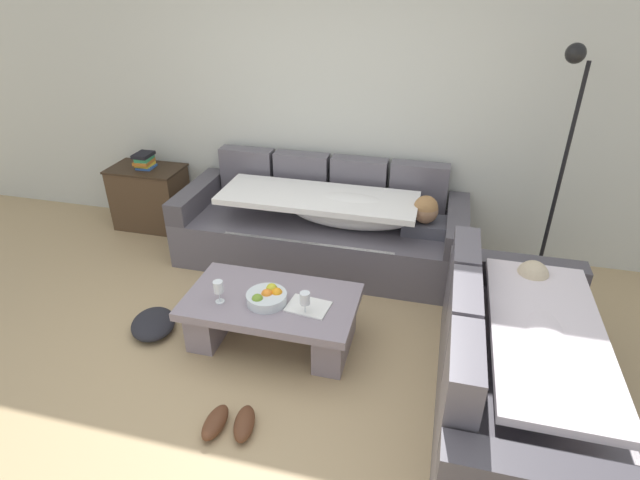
{
  "coord_description": "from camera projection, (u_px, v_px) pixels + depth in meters",
  "views": [
    {
      "loc": [
        1.07,
        -2.3,
        2.44
      ],
      "look_at": [
        0.23,
        1.0,
        0.55
      ],
      "focal_mm": 28.31,
      "sensor_mm": 36.0,
      "label": 1
    }
  ],
  "objects": [
    {
      "name": "side_cabinet",
      "position": [
        150.0,
        197.0,
        5.16
      ],
      "size": [
        0.72,
        0.44,
        0.64
      ],
      "color": "#473321",
      "rests_on": "ground_plane"
    },
    {
      "name": "crumpled_garment",
      "position": [
        153.0,
        324.0,
        3.77
      ],
      "size": [
        0.46,
        0.5,
        0.12
      ],
      "primitive_type": "ellipsoid",
      "rotation": [
        0.0,
        0.0,
        2.01
      ],
      "color": "#232328",
      "rests_on": "ground_plane"
    },
    {
      "name": "open_magazine",
      "position": [
        308.0,
        306.0,
        3.42
      ],
      "size": [
        0.3,
        0.24,
        0.01
      ],
      "primitive_type": "cube",
      "rotation": [
        0.0,
        0.0,
        -0.12
      ],
      "color": "white",
      "rests_on": "coffee_table"
    },
    {
      "name": "ground_plane",
      "position": [
        250.0,
        379.0,
        3.36
      ],
      "size": [
        14.0,
        14.0,
        0.0
      ],
      "primitive_type": "plane",
      "color": "tan"
    },
    {
      "name": "wine_glass_near_left",
      "position": [
        218.0,
        288.0,
        3.42
      ],
      "size": [
        0.07,
        0.07,
        0.17
      ],
      "color": "silver",
      "rests_on": "coffee_table"
    },
    {
      "name": "book_stack_on_cabinet",
      "position": [
        144.0,
        160.0,
        4.96
      ],
      "size": [
        0.18,
        0.21,
        0.15
      ],
      "color": "#2D569E",
      "rests_on": "side_cabinet"
    },
    {
      "name": "fruit_bowl",
      "position": [
        267.0,
        297.0,
        3.45
      ],
      "size": [
        0.28,
        0.28,
        0.1
      ],
      "color": "silver",
      "rests_on": "coffee_table"
    },
    {
      "name": "couch_near_window",
      "position": [
        518.0,
        373.0,
        2.94
      ],
      "size": [
        0.92,
        1.87,
        0.88
      ],
      "rotation": [
        0.0,
        0.0,
        1.57
      ],
      "color": "#5B575F",
      "rests_on": "ground_plane"
    },
    {
      "name": "coffee_table",
      "position": [
        272.0,
        314.0,
        3.58
      ],
      "size": [
        1.2,
        0.68,
        0.38
      ],
      "color": "gray",
      "rests_on": "ground_plane"
    },
    {
      "name": "couch_along_wall",
      "position": [
        326.0,
        228.0,
        4.55
      ],
      "size": [
        2.54,
        0.92,
        0.88
      ],
      "color": "#5B575F",
      "rests_on": "ground_plane"
    },
    {
      "name": "back_wall",
      "position": [
        327.0,
        99.0,
        4.53
      ],
      "size": [
        9.0,
        0.1,
        2.7
      ],
      "primitive_type": "cube",
      "color": "beige",
      "rests_on": "ground_plane"
    },
    {
      "name": "floor_lamp",
      "position": [
        559.0,
        157.0,
        3.88
      ],
      "size": [
        0.33,
        0.31,
        1.95
      ],
      "color": "black",
      "rests_on": "ground_plane"
    },
    {
      "name": "wine_glass_near_right",
      "position": [
        305.0,
        299.0,
        3.3
      ],
      "size": [
        0.07,
        0.07,
        0.17
      ],
      "color": "silver",
      "rests_on": "coffee_table"
    },
    {
      "name": "pair_of_shoes",
      "position": [
        230.0,
        423.0,
        2.98
      ],
      "size": [
        0.32,
        0.32,
        0.09
      ],
      "color": "#59331E",
      "rests_on": "ground_plane"
    }
  ]
}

